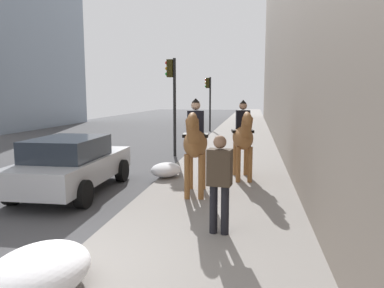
% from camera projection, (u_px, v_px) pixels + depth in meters
% --- Properties ---
extents(mounted_horse_near, '(2.15, 0.69, 2.30)m').
position_uv_depth(mounted_horse_near, '(195.00, 142.00, 8.43)').
color(mounted_horse_near, brown).
rests_on(mounted_horse_near, sidewalk_slab).
extents(mounted_horse_far, '(2.15, 0.77, 2.24)m').
position_uv_depth(mounted_horse_far, '(243.00, 136.00, 10.03)').
color(mounted_horse_far, brown).
rests_on(mounted_horse_far, sidewalk_slab).
extents(pedestrian_greeting, '(0.31, 0.43, 1.70)m').
position_uv_depth(pedestrian_greeting, '(220.00, 178.00, 6.04)').
color(pedestrian_greeting, black).
rests_on(pedestrian_greeting, sidewalk_slab).
extents(car_near_lane, '(4.12, 2.02, 1.44)m').
position_uv_depth(car_near_lane, '(72.00, 164.00, 9.14)').
color(car_near_lane, '#B7BABF').
rests_on(car_near_lane, ground).
extents(traffic_light_near_curb, '(0.20, 0.44, 3.96)m').
position_uv_depth(traffic_light_near_curb, '(172.00, 91.00, 14.44)').
color(traffic_light_near_curb, black).
rests_on(traffic_light_near_curb, ground).
extents(traffic_light_far_curb, '(0.20, 0.44, 3.74)m').
position_uv_depth(traffic_light_far_curb, '(209.00, 95.00, 24.80)').
color(traffic_light_far_curb, black).
rests_on(traffic_light_far_curb, ground).
extents(snow_pile_near, '(1.50, 1.15, 0.52)m').
position_uv_depth(snow_pile_near, '(38.00, 271.00, 4.30)').
color(snow_pile_near, white).
rests_on(snow_pile_near, sidewalk_slab).
extents(snow_pile_far, '(1.13, 0.87, 0.39)m').
position_uv_depth(snow_pile_far, '(166.00, 170.00, 10.52)').
color(snow_pile_far, white).
rests_on(snow_pile_far, sidewalk_slab).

